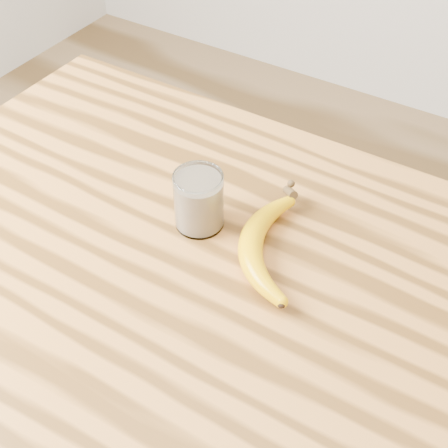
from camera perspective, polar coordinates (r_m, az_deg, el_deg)
The scene contains 3 objects.
table at distance 1.04m, azimuth -1.29°, elevation -9.19°, with size 1.20×0.80×0.90m.
smoothie_glass at distance 0.98m, azimuth -2.32°, elevation 2.12°, with size 0.08×0.08×0.10m.
banana at distance 0.95m, azimuth 2.39°, elevation -1.87°, with size 0.12×0.31×0.04m, color #EDAB00, non-canonical shape.
Camera 1 is at (0.35, -0.52, 1.60)m, focal length 50.00 mm.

